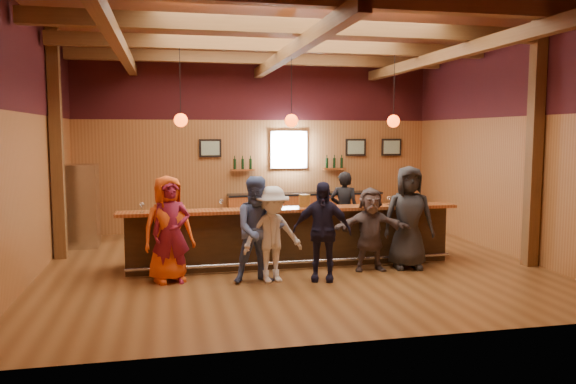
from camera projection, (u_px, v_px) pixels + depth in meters
name	position (u px, v px, depth m)	size (l,w,h in m)	color
room	(291.00, 93.00, 10.30)	(9.04, 9.00, 4.52)	brown
bar_counter	(291.00, 236.00, 10.68)	(6.30, 1.07, 1.11)	black
back_bar_cabinet	(306.00, 211.00, 14.40)	(4.00, 0.52, 0.95)	brown
window	(289.00, 150.00, 14.37)	(0.95, 0.09, 0.95)	silver
framed_pictures	(321.00, 148.00, 14.54)	(5.35, 0.05, 0.45)	black
wine_shelves	(289.00, 167.00, 14.36)	(3.00, 0.18, 0.30)	brown
pendant_lights	(291.00, 120.00, 10.30)	(4.24, 0.24, 1.37)	black
stainless_fridge	(81.00, 206.00, 12.17)	(0.70, 0.70, 1.80)	silver
customer_orange	(168.00, 229.00, 9.31)	(0.87, 0.57, 1.78)	#E95215
customer_redvest	(171.00, 233.00, 9.19)	(0.62, 0.41, 1.69)	maroon
customer_denim	(259.00, 230.00, 9.26)	(0.86, 0.67, 1.77)	#4A5F94
customer_white	(272.00, 234.00, 9.29)	(1.04, 0.60, 1.60)	silver
customer_navy	(322.00, 231.00, 9.39)	(0.98, 0.41, 1.67)	black
customer_brown	(370.00, 229.00, 10.07)	(1.40, 0.44, 1.51)	#534442
customer_dark	(409.00, 217.00, 10.23)	(0.92, 0.60, 1.88)	#242427
bartender	(344.00, 211.00, 11.90)	(0.61, 0.40, 1.67)	black
ice_bucket	(305.00, 201.00, 10.43)	(0.21, 0.21, 0.23)	brown
bottle_a	(322.00, 198.00, 10.55)	(0.08, 0.08, 0.39)	black
bottle_b	(325.00, 200.00, 10.51)	(0.07, 0.07, 0.31)	black
glass_a	(142.00, 205.00, 9.68)	(0.08, 0.08, 0.17)	silver
glass_b	(175.00, 203.00, 9.79)	(0.09, 0.09, 0.20)	silver
glass_c	(221.00, 202.00, 10.10)	(0.08, 0.08, 0.18)	silver
glass_d	(249.00, 203.00, 10.00)	(0.07, 0.07, 0.17)	silver
glass_e	(272.00, 202.00, 10.17)	(0.08, 0.08, 0.18)	silver
glass_f	(324.00, 200.00, 10.31)	(0.09, 0.09, 0.20)	silver
glass_g	(364.00, 199.00, 10.60)	(0.07, 0.07, 0.16)	silver
glass_h	(389.00, 199.00, 10.69)	(0.07, 0.07, 0.17)	silver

